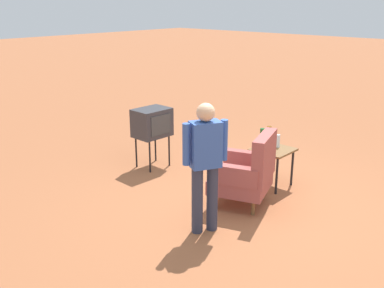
{
  "coord_description": "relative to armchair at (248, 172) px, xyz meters",
  "views": [
    {
      "loc": [
        4.66,
        3.16,
        2.76
      ],
      "look_at": [
        -0.13,
        -1.18,
        0.65
      ],
      "focal_mm": 41.24,
      "sensor_mm": 36.0,
      "label": 1
    }
  ],
  "objects": [
    {
      "name": "bottle_short_clear",
      "position": [
        -0.93,
        -0.11,
        0.21
      ],
      "size": [
        0.06,
        0.06,
        0.2
      ],
      "primitive_type": "cylinder",
      "color": "silver",
      "rests_on": "side_table"
    },
    {
      "name": "ground_plane",
      "position": [
        0.07,
        0.08,
        -0.5
      ],
      "size": [
        60.0,
        60.0,
        0.0
      ],
      "primitive_type": "plane",
      "color": "#A05B38"
    },
    {
      "name": "armchair",
      "position": [
        0.0,
        0.0,
        0.0
      ],
      "size": [
        0.98,
        0.99,
        1.06
      ],
      "color": "brown",
      "rests_on": "ground"
    },
    {
      "name": "bottle_wine_green",
      "position": [
        -0.71,
        -0.25,
        0.27
      ],
      "size": [
        0.07,
        0.07,
        0.32
      ],
      "primitive_type": "cylinder",
      "color": "#1E5623",
      "rests_on": "side_table"
    },
    {
      "name": "side_table",
      "position": [
        -0.82,
        -0.11,
        0.02
      ],
      "size": [
        0.56,
        0.56,
        0.6
      ],
      "color": "black",
      "rests_on": "ground"
    },
    {
      "name": "person_standing",
      "position": [
        0.96,
        0.04,
        0.44
      ],
      "size": [
        0.52,
        0.36,
        1.64
      ],
      "color": "#2D3347",
      "rests_on": "ground"
    },
    {
      "name": "flower_vase",
      "position": [
        -0.61,
        -0.05,
        0.25
      ],
      "size": [
        0.15,
        0.1,
        0.27
      ],
      "color": "silver",
      "rests_on": "side_table"
    },
    {
      "name": "bottle_tall_amber",
      "position": [
        -0.95,
        -0.28,
        0.26
      ],
      "size": [
        0.07,
        0.07,
        0.3
      ],
      "primitive_type": "cylinder",
      "color": "brown",
      "rests_on": "side_table"
    },
    {
      "name": "tv_on_stand",
      "position": [
        -0.15,
        -2.1,
        0.28
      ],
      "size": [
        0.61,
        0.47,
        1.03
      ],
      "color": "black",
      "rests_on": "ground"
    }
  ]
}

